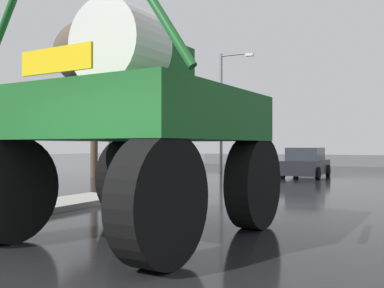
{
  "coord_description": "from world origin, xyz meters",
  "views": [
    {
      "loc": [
        3.89,
        -2.77,
        1.6
      ],
      "look_at": [
        -0.12,
        4.92,
        1.64
      ],
      "focal_mm": 40.72,
      "sensor_mm": 36.0,
      "label": 1
    }
  ],
  "objects_px": {
    "sedan_ahead": "(306,163)",
    "traffic_signal_near_left": "(112,108)",
    "oversize_sprayer": "(139,126)",
    "bare_tree_left": "(94,55)",
    "streetlight_far_left": "(224,105)"
  },
  "relations": [
    {
      "from": "sedan_ahead",
      "to": "traffic_signal_near_left",
      "type": "height_order",
      "value": "traffic_signal_near_left"
    },
    {
      "from": "oversize_sprayer",
      "to": "bare_tree_left",
      "type": "height_order",
      "value": "bare_tree_left"
    },
    {
      "from": "streetlight_far_left",
      "to": "oversize_sprayer",
      "type": "bearing_deg",
      "value": -71.04
    },
    {
      "from": "oversize_sprayer",
      "to": "bare_tree_left",
      "type": "relative_size",
      "value": 0.63
    },
    {
      "from": "oversize_sprayer",
      "to": "traffic_signal_near_left",
      "type": "xyz_separation_m",
      "value": [
        -4.99,
        5.6,
        0.96
      ]
    },
    {
      "from": "sedan_ahead",
      "to": "streetlight_far_left",
      "type": "bearing_deg",
      "value": 62.17
    },
    {
      "from": "oversize_sprayer",
      "to": "sedan_ahead",
      "type": "xyz_separation_m",
      "value": [
        -0.64,
        15.86,
        -1.25
      ]
    },
    {
      "from": "oversize_sprayer",
      "to": "streetlight_far_left",
      "type": "relative_size",
      "value": 0.69
    },
    {
      "from": "oversize_sprayer",
      "to": "sedan_ahead",
      "type": "bearing_deg",
      "value": 5.08
    },
    {
      "from": "sedan_ahead",
      "to": "streetlight_far_left",
      "type": "xyz_separation_m",
      "value": [
        -5.85,
        3.03,
        3.51
      ]
    },
    {
      "from": "streetlight_far_left",
      "to": "bare_tree_left",
      "type": "height_order",
      "value": "bare_tree_left"
    },
    {
      "from": "streetlight_far_left",
      "to": "bare_tree_left",
      "type": "bearing_deg",
      "value": -117.59
    },
    {
      "from": "traffic_signal_near_left",
      "to": "streetlight_far_left",
      "type": "bearing_deg",
      "value": 96.44
    },
    {
      "from": "oversize_sprayer",
      "to": "bare_tree_left",
      "type": "distance_m",
      "value": 15.97
    },
    {
      "from": "oversize_sprayer",
      "to": "bare_tree_left",
      "type": "xyz_separation_m",
      "value": [
        -10.51,
        11.19,
        4.39
      ]
    }
  ]
}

